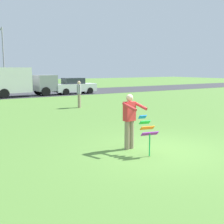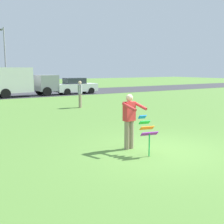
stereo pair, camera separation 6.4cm
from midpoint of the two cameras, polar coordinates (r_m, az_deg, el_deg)
name	(u,v)px [view 1 (the left image)]	position (r m, az deg, el deg)	size (l,w,h in m)	color
ground_plane	(160,150)	(9.16, 9.39, -7.46)	(120.00, 120.00, 0.00)	#568438
road_strip	(2,95)	(29.44, -21.07, 3.12)	(120.00, 8.00, 0.01)	#38383D
person_kite_flyer	(130,119)	(8.99, 3.34, -1.44)	(0.59, 0.69, 1.73)	gray
kite_held	(147,129)	(8.44, 6.78, -3.41)	(0.53, 0.69, 1.14)	blue
parked_truck_grey_van	(14,81)	(27.16, -18.84, 5.80)	(6.77, 2.29, 2.62)	gray
parked_car_white	(74,86)	(29.17, -7.54, 5.09)	(4.21, 1.85, 1.60)	white
streetlight_pole	(3,55)	(34.55, -20.83, 10.49)	(0.24, 1.65, 7.00)	#9E9EA3
person_walker_near	(79,93)	(18.78, -6.63, 3.70)	(0.39, 0.47, 1.73)	gray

